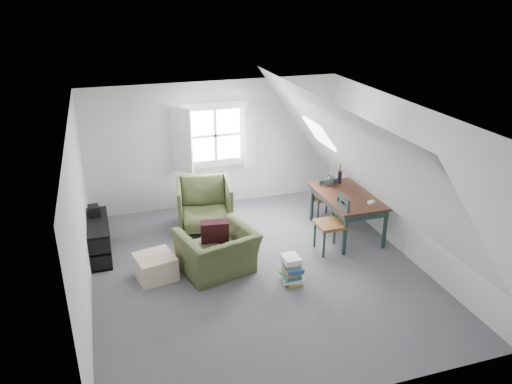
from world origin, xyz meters
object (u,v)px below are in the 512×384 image
object	(u,v)px
ottoman	(155,267)
media_shelf	(97,241)
armchair_far	(205,227)
magazine_stack	(292,270)
dining_chair_far	(324,197)
dining_chair_near	(333,223)
dining_table	(348,200)
armchair_near	(218,272)

from	to	relation	value
ottoman	media_shelf	world-z (taller)	media_shelf
armchair_far	ottoman	xyz separation A→B (m)	(-1.08, -1.44, 0.19)
armchair_far	ottoman	bearing A→B (deg)	-118.82
armchair_far	magazine_stack	size ratio (longest dim) A/B	2.29
dining_chair_far	dining_chair_near	bearing A→B (deg)	58.91
dining_chair_far	magazine_stack	world-z (taller)	dining_chair_far
armchair_far	dining_table	bearing A→B (deg)	-14.68
dining_table	dining_chair_near	size ratio (longest dim) A/B	1.55
dining_chair_far	armchair_near	bearing A→B (deg)	14.96
armchair_near	dining_table	distance (m)	2.65
ottoman	dining_chair_near	size ratio (longest dim) A/B	0.57
dining_table	media_shelf	xyz separation A→B (m)	(-4.27, 0.51, -0.38)
armchair_far	dining_chair_far	world-z (taller)	dining_chair_far
media_shelf	dining_chair_far	bearing A→B (deg)	1.92
dining_chair_near	media_shelf	bearing A→B (deg)	-117.19
armchair_near	armchair_far	bearing A→B (deg)	-109.76
ottoman	dining_table	distance (m)	3.51
dining_table	magazine_stack	world-z (taller)	dining_table
ottoman	dining_chair_near	world-z (taller)	dining_chair_near
armchair_far	dining_table	distance (m)	2.65
dining_table	dining_chair_far	size ratio (longest dim) A/B	1.77
armchair_near	magazine_stack	size ratio (longest dim) A/B	2.52
armchair_near	dining_chair_far	size ratio (longest dim) A/B	1.27
armchair_near	armchair_far	size ratio (longest dim) A/B	1.10
armchair_near	media_shelf	world-z (taller)	media_shelf
dining_table	media_shelf	size ratio (longest dim) A/B	1.28
dining_table	dining_chair_near	bearing A→B (deg)	-138.06
armchair_far	magazine_stack	world-z (taller)	armchair_far
ottoman	magazine_stack	size ratio (longest dim) A/B	1.29
ottoman	dining_chair_near	distance (m)	2.96
dining_table	dining_chair_far	world-z (taller)	dining_chair_far
ottoman	armchair_near	bearing A→B (deg)	-8.03
media_shelf	armchair_far	bearing A→B (deg)	13.80
magazine_stack	armchair_near	bearing A→B (deg)	147.86
dining_chair_near	dining_table	bearing A→B (deg)	120.90
armchair_far	dining_table	xyz separation A→B (m)	(2.37, -1.00, 0.66)
armchair_near	armchair_far	distance (m)	1.58
dining_table	media_shelf	world-z (taller)	dining_table
dining_chair_near	dining_chair_far	bearing A→B (deg)	149.57
ottoman	dining_table	world-z (taller)	dining_table
ottoman	dining_chair_far	distance (m)	3.51
ottoman	dining_chair_far	xyz separation A→B (m)	(3.32, 1.12, 0.26)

